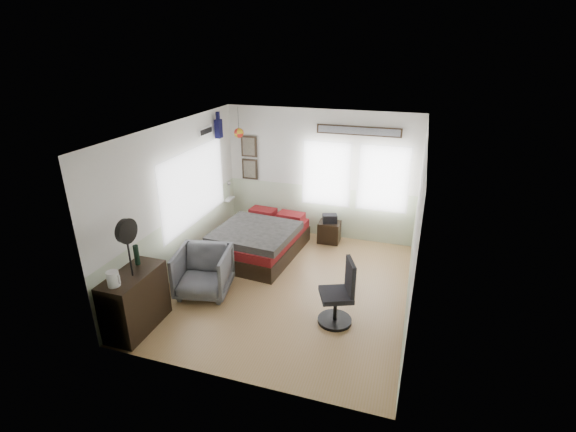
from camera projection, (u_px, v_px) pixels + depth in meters
name	position (u px, v px, depth m)	size (l,w,h in m)	color
ground_plane	(286.00, 287.00, 7.19)	(4.00, 4.50, 0.01)	#AC814A
room_shell	(285.00, 195.00, 6.75)	(4.02, 4.52, 2.71)	silver
wall_decor	(264.00, 139.00, 8.41)	(3.55, 1.32, 1.44)	#3B2A1B
bed	(260.00, 240.00, 8.18)	(1.55, 2.07, 0.63)	black
dresser	(135.00, 301.00, 6.00)	(0.48, 1.00, 0.90)	black
armchair	(203.00, 272.00, 6.87)	(0.84, 0.87, 0.79)	#515157
nightstand	(329.00, 232.00, 8.73)	(0.44, 0.35, 0.44)	black
task_chair	(340.00, 298.00, 6.13)	(0.59, 0.59, 1.03)	black
kettle	(113.00, 279.00, 5.50)	(0.19, 0.16, 0.22)	silver
bottle	(137.00, 255.00, 6.02)	(0.08, 0.08, 0.30)	black
stand_fan	(126.00, 232.00, 5.53)	(0.10, 0.35, 0.86)	black
black_bag	(330.00, 218.00, 8.61)	(0.30, 0.19, 0.17)	black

